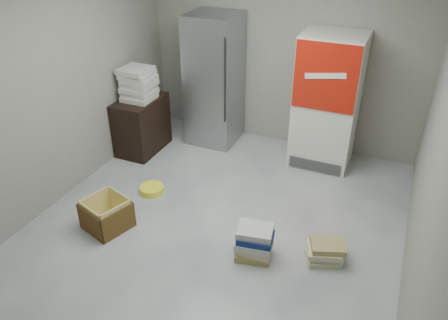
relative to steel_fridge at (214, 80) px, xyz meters
name	(u,v)px	position (x,y,z in m)	size (l,w,h in m)	color
ground	(209,235)	(0.90, -2.13, -0.95)	(5.00, 5.00, 0.00)	beige
room_shell	(206,81)	(0.90, -2.13, 0.85)	(4.04, 5.04, 2.82)	gray
steel_fridge	(214,80)	(0.00, 0.00, 0.00)	(0.70, 0.72, 1.90)	#AAAEB3
coke_cooler	(327,101)	(1.65, -0.01, -0.05)	(0.80, 0.73, 1.80)	silver
wood_shelf	(142,125)	(-0.83, -0.73, -0.55)	(0.50, 0.80, 0.80)	black
supply_box_stack	(138,84)	(-0.82, -0.73, 0.08)	(0.44, 0.43, 0.45)	beige
phonebook_stack_main	(254,243)	(1.46, -2.24, -0.77)	(0.42, 0.36, 0.36)	#97864F
phonebook_stack_side	(325,251)	(2.15, -1.99, -0.84)	(0.44, 0.40, 0.22)	#BEB788
cardboard_box	(107,216)	(-0.22, -2.44, -0.80)	(0.57, 0.57, 0.36)	gold
bucket_lid	(152,189)	(-0.13, -1.65, -0.91)	(0.30, 0.30, 0.08)	yellow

